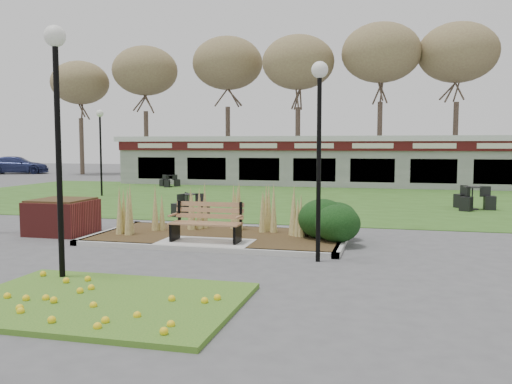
% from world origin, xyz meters
% --- Properties ---
extents(ground, '(100.00, 100.00, 0.00)m').
position_xyz_m(ground, '(0.00, 0.00, 0.00)').
color(ground, '#515154').
rests_on(ground, ground).
extents(lawn, '(34.00, 16.00, 0.02)m').
position_xyz_m(lawn, '(0.00, 12.00, 0.01)').
color(lawn, '#33591C').
rests_on(lawn, ground).
extents(flower_bed, '(4.20, 3.00, 0.16)m').
position_xyz_m(flower_bed, '(0.00, -4.60, 0.07)').
color(flower_bed, '#316B1E').
rests_on(flower_bed, ground).
extents(planting_bed, '(6.75, 3.40, 1.27)m').
position_xyz_m(planting_bed, '(1.27, 1.35, 0.37)').
color(planting_bed, '#382216').
rests_on(planting_bed, ground).
extents(park_bench, '(1.70, 0.66, 0.93)m').
position_xyz_m(park_bench, '(0.00, 0.25, 0.59)').
color(park_bench, '#966544').
rests_on(park_bench, ground).
extents(brick_planter, '(1.50, 1.50, 0.95)m').
position_xyz_m(brick_planter, '(-4.40, 1.00, 0.48)').
color(brick_planter, maroon).
rests_on(brick_planter, ground).
extents(food_pavilion, '(24.60, 3.40, 2.90)m').
position_xyz_m(food_pavilion, '(0.00, 19.96, 1.48)').
color(food_pavilion, gray).
rests_on(food_pavilion, ground).
extents(tree_backdrop, '(47.24, 5.24, 10.36)m').
position_xyz_m(tree_backdrop, '(0.00, 28.00, 8.36)').
color(tree_backdrop, '#47382B').
rests_on(tree_backdrop, ground).
extents(lamp_post_near_left, '(0.34, 0.34, 4.07)m').
position_xyz_m(lamp_post_near_left, '(2.78, -0.80, 2.97)').
color(lamp_post_near_left, black).
rests_on(lamp_post_near_left, ground).
extents(lamp_post_near_right, '(0.37, 0.37, 4.44)m').
position_xyz_m(lamp_post_near_right, '(-1.40, -3.50, 3.23)').
color(lamp_post_near_right, black).
rests_on(lamp_post_near_right, ground).
extents(lamp_post_far_left, '(0.33, 0.33, 4.03)m').
position_xyz_m(lamp_post_far_left, '(-8.98, 11.00, 2.93)').
color(lamp_post_far_left, black).
rests_on(lamp_post_far_left, ground).
extents(bistro_set_b, '(1.22, 1.16, 0.66)m').
position_xyz_m(bistro_set_b, '(-8.10, 16.90, 0.24)').
color(bistro_set_b, black).
rests_on(bistro_set_b, ground).
extents(bistro_set_c, '(1.23, 1.35, 0.72)m').
position_xyz_m(bistro_set_c, '(-2.44, 5.41, 0.26)').
color(bistro_set_c, black).
rests_on(bistro_set_c, ground).
extents(bistro_set_d, '(1.42, 1.58, 0.84)m').
position_xyz_m(bistro_set_d, '(7.14, 9.42, 0.30)').
color(bistro_set_d, black).
rests_on(bistro_set_d, ground).
extents(car_silver, '(3.65, 1.51, 1.23)m').
position_xyz_m(car_silver, '(-12.74, 26.68, 0.62)').
color(car_silver, '#A2A2A6').
rests_on(car_silver, ground).
extents(car_black, '(3.89, 1.81, 1.24)m').
position_xyz_m(car_black, '(-9.84, 24.35, 0.62)').
color(car_black, black).
rests_on(car_black, ground).
extents(car_blue, '(5.36, 3.75, 1.44)m').
position_xyz_m(car_blue, '(-26.00, 27.00, 0.72)').
color(car_blue, navy).
rests_on(car_blue, ground).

